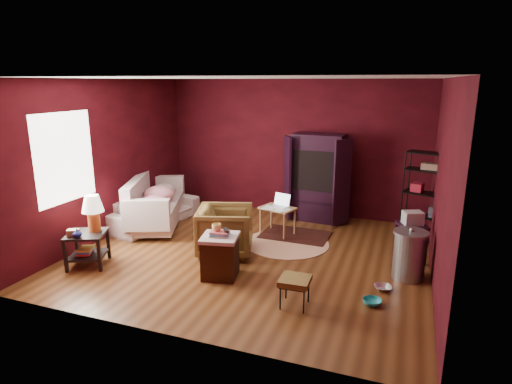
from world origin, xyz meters
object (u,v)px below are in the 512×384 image
sofa (154,206)px  tv_armoire (317,176)px  hamper (220,255)px  armchair (225,228)px  side_table (90,224)px  laptop_desk (278,210)px  wire_shelving (428,194)px

sofa → tv_armoire: 3.29m
sofa → hamper: (2.21, -1.68, -0.06)m
armchair → tv_armoire: tv_armoire is taller
sofa → tv_armoire: tv_armoire is taller
side_table → hamper: side_table is taller
sofa → hamper: size_ratio=2.75×
sofa → laptop_desk: (2.47, 0.28, 0.08)m
side_table → armchair: bearing=31.1°
armchair → wire_shelving: size_ratio=0.54×
armchair → hamper: bearing=-178.7°
armchair → laptop_desk: armchair is taller
tv_armoire → side_table: bearing=-126.0°
side_table → hamper: size_ratio=1.52×
sofa → armchair: 2.13m
hamper → wire_shelving: wire_shelving is taller
side_table → wire_shelving: (4.83, 2.70, 0.23)m
sofa → laptop_desk: bearing=-73.7°
tv_armoire → laptop_desk: bearing=-109.2°
laptop_desk → tv_armoire: bearing=84.6°
sofa → tv_armoire: (2.94, 1.39, 0.53)m
armchair → wire_shelving: wire_shelving is taller
sofa → tv_armoire: bearing=-54.9°
sofa → side_table: bearing=-165.5°
laptop_desk → wire_shelving: (2.53, 0.46, 0.42)m
laptop_desk → sofa: bearing=-155.9°
sofa → wire_shelving: size_ratio=1.22×
hamper → tv_armoire: tv_armoire is taller
sofa → hamper: 2.77m
wire_shelving → tv_armoire: bearing=178.2°
side_table → wire_shelving: wire_shelving is taller
armchair → tv_armoire: bearing=-41.4°
hamper → laptop_desk: laptop_desk is taller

